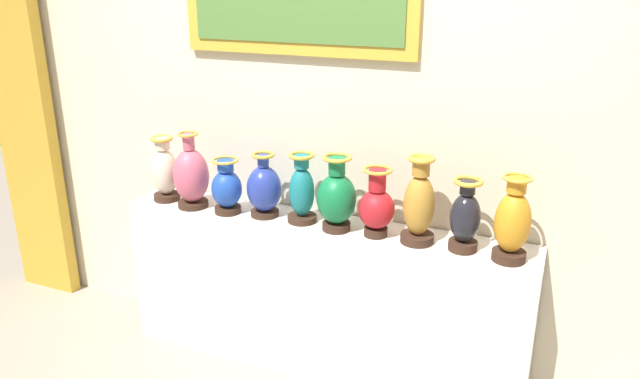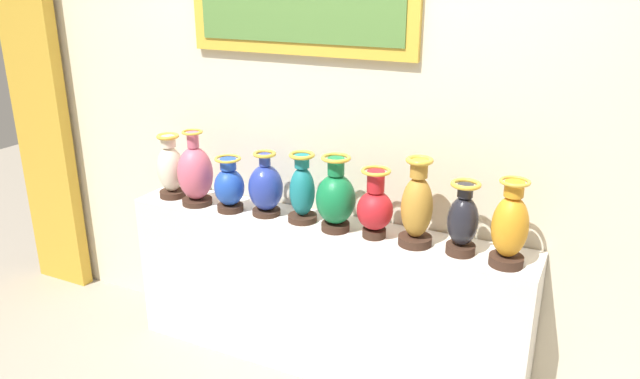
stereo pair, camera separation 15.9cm
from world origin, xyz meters
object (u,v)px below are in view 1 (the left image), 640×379
at_px(vase_sapphire, 227,188).
at_px(vase_cobalt, 264,189).
at_px(vase_emerald, 337,198).
at_px(vase_amber, 512,223).
at_px(vase_ochre, 419,205).
at_px(vase_onyx, 465,218).
at_px(vase_rose, 191,176).
at_px(vase_crimson, 377,206).
at_px(vase_teal, 302,191).
at_px(vase_ivory, 165,171).

relative_size(vase_sapphire, vase_cobalt, 0.87).
distance_m(vase_emerald, vase_amber, 0.81).
height_order(vase_ochre, vase_onyx, vase_ochre).
bearing_deg(vase_sapphire, vase_rose, 179.89).
distance_m(vase_cobalt, vase_crimson, 0.60).
relative_size(vase_teal, vase_emerald, 0.95).
distance_m(vase_sapphire, vase_crimson, 0.80).
xyz_separation_m(vase_ivory, vase_ochre, (1.40, -0.01, 0.02)).
height_order(vase_rose, vase_amber, vase_rose).
bearing_deg(vase_ochre, vase_emerald, -178.26).
bearing_deg(vase_onyx, vase_ochre, 179.82).
bearing_deg(vase_teal, vase_amber, -2.63).
relative_size(vase_rose, vase_sapphire, 1.40).
bearing_deg(vase_emerald, vase_teal, 171.16).
bearing_deg(vase_emerald, vase_ochre, 1.74).
relative_size(vase_ochre, vase_amber, 1.08).
height_order(vase_ivory, vase_crimson, vase_ivory).
distance_m(vase_teal, vase_emerald, 0.20).
height_order(vase_ivory, vase_cobalt, vase_ivory).
distance_m(vase_ochre, vase_onyx, 0.21).
xyz_separation_m(vase_sapphire, vase_ochre, (0.99, 0.02, 0.05)).
bearing_deg(vase_emerald, vase_cobalt, 176.36).
bearing_deg(vase_cobalt, vase_ochre, -0.98).
distance_m(vase_sapphire, vase_emerald, 0.60).
height_order(vase_emerald, vase_amber, vase_amber).
xyz_separation_m(vase_emerald, vase_amber, (0.81, -0.02, 0.01)).
distance_m(vase_teal, vase_ochre, 0.59).
distance_m(vase_emerald, vase_crimson, 0.20).
xyz_separation_m(vase_teal, vase_crimson, (0.39, -0.02, -0.01)).
bearing_deg(vase_cobalt, vase_teal, 1.33).
distance_m(vase_cobalt, vase_emerald, 0.40).
height_order(vase_rose, vase_crimson, vase_rose).
bearing_deg(vase_cobalt, vase_ivory, -179.38).
xyz_separation_m(vase_rose, vase_teal, (0.62, 0.04, -0.01)).
bearing_deg(vase_cobalt, vase_onyx, -0.81).
distance_m(vase_sapphire, vase_onyx, 1.20).
bearing_deg(vase_onyx, vase_cobalt, 179.19).
height_order(vase_rose, vase_teal, vase_rose).
bearing_deg(vase_teal, vase_onyx, -1.37).
relative_size(vase_cobalt, vase_amber, 0.87).
bearing_deg(vase_amber, vase_emerald, 178.90).
height_order(vase_sapphire, vase_ochre, vase_ochre).
bearing_deg(vase_emerald, vase_ivory, 178.91).
height_order(vase_sapphire, vase_teal, vase_teal).
relative_size(vase_ochre, vase_onyx, 1.24).
relative_size(vase_emerald, vase_crimson, 1.11).
height_order(vase_cobalt, vase_onyx, vase_onyx).
bearing_deg(vase_ivory, vase_ochre, -0.29).
bearing_deg(vase_emerald, vase_onyx, 1.08).
relative_size(vase_ivory, vase_ochre, 0.86).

